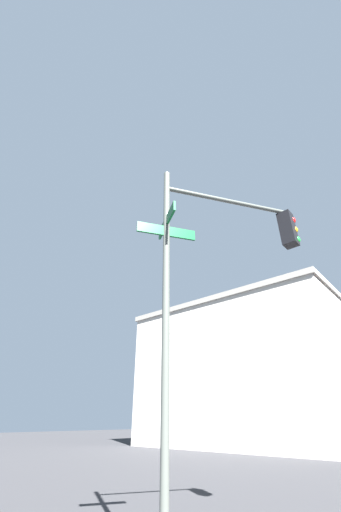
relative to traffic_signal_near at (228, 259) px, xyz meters
name	(u,v)px	position (x,y,z in m)	size (l,w,h in m)	color
traffic_signal_near	(228,259)	(0.00, 0.00, 0.00)	(2.05, 3.00, 6.21)	#474C47
building_stucco	(271,378)	(-9.86, 23.63, 0.68)	(16.09, 19.40, 10.16)	#BCB7AD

